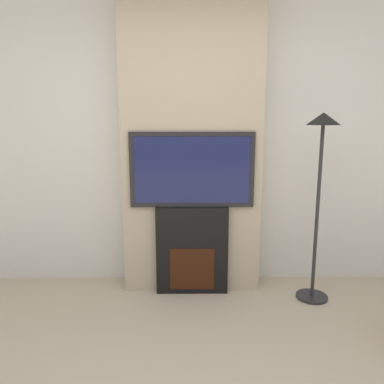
% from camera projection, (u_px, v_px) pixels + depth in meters
% --- Properties ---
extents(wall_back, '(6.00, 0.06, 2.70)m').
position_uv_depth(wall_back, '(192.00, 141.00, 3.49)').
color(wall_back, silver).
rests_on(wall_back, ground_plane).
extents(chimney_breast, '(1.22, 0.28, 2.70)m').
position_uv_depth(chimney_breast, '(192.00, 142.00, 3.32)').
color(chimney_breast, tan).
rests_on(chimney_breast, ground_plane).
extents(fireplace, '(0.64, 0.15, 0.79)m').
position_uv_depth(fireplace, '(192.00, 250.00, 3.37)').
color(fireplace, black).
rests_on(fireplace, ground_plane).
extents(television, '(1.07, 0.07, 0.65)m').
position_uv_depth(television, '(192.00, 170.00, 3.23)').
color(television, black).
rests_on(television, fireplace).
extents(floor_lamp, '(0.27, 0.27, 1.60)m').
position_uv_depth(floor_lamp, '(321.00, 164.00, 3.07)').
color(floor_lamp, '#262628').
rests_on(floor_lamp, ground_plane).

